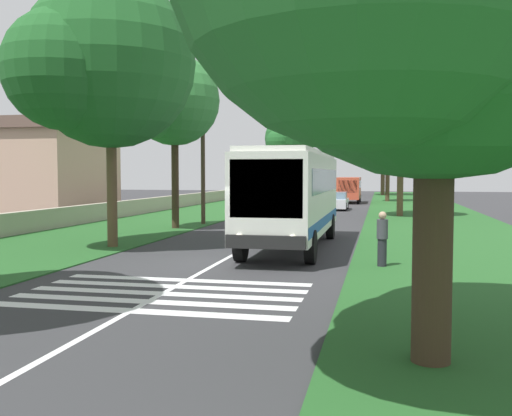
{
  "coord_description": "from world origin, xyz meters",
  "views": [
    {
      "loc": [
        -17.75,
        -5.11,
        2.89
      ],
      "look_at": [
        3.57,
        -0.54,
        1.6
      ],
      "focal_mm": 40.84,
      "sensor_mm": 36.0,
      "label": 1
    }
  ],
  "objects_px": {
    "roadside_tree_left_3": "(289,140)",
    "roadside_tree_left_2": "(171,103)",
    "roadside_building": "(42,168)",
    "utility_pole": "(203,142)",
    "pedestrian": "(382,238)",
    "trailing_car_1": "(336,201)",
    "trailing_minibus_0": "(349,187)",
    "roadside_tree_right_1": "(399,126)",
    "roadside_tree_left_1": "(107,69)",
    "trailing_car_0": "(280,205)",
    "coach_bus": "(293,193)",
    "roadside_tree_right_0": "(382,131)",
    "roadside_tree_right_3": "(386,139)"
  },
  "relations": [
    {
      "from": "trailing_minibus_0",
      "to": "roadside_tree_right_3",
      "type": "bearing_deg",
      "value": -44.75
    },
    {
      "from": "roadside_building",
      "to": "pedestrian",
      "type": "distance_m",
      "value": 30.2
    },
    {
      "from": "coach_bus",
      "to": "roadside_tree_left_3",
      "type": "bearing_deg",
      "value": 9.05
    },
    {
      "from": "trailing_minibus_0",
      "to": "roadside_tree_right_0",
      "type": "xyz_separation_m",
      "value": [
        21.36,
        -3.14,
        6.98
      ]
    },
    {
      "from": "roadside_tree_left_2",
      "to": "roadside_building",
      "type": "bearing_deg",
      "value": 56.76
    },
    {
      "from": "roadside_tree_left_2",
      "to": "roadside_building",
      "type": "distance_m",
      "value": 15.57
    },
    {
      "from": "trailing_car_1",
      "to": "trailing_minibus_0",
      "type": "bearing_deg",
      "value": -2.22
    },
    {
      "from": "roadside_tree_left_2",
      "to": "pedestrian",
      "type": "bearing_deg",
      "value": -134.37
    },
    {
      "from": "trailing_car_0",
      "to": "roadside_tree_left_2",
      "type": "xyz_separation_m",
      "value": [
        -11.88,
        3.71,
        5.87
      ]
    },
    {
      "from": "trailing_car_1",
      "to": "roadside_tree_right_3",
      "type": "distance_m",
      "value": 16.36
    },
    {
      "from": "trailing_car_0",
      "to": "roadside_tree_right_1",
      "type": "height_order",
      "value": "roadside_tree_right_1"
    },
    {
      "from": "coach_bus",
      "to": "roadside_tree_right_1",
      "type": "bearing_deg",
      "value": -13.82
    },
    {
      "from": "roadside_tree_left_3",
      "to": "utility_pole",
      "type": "height_order",
      "value": "roadside_tree_left_3"
    },
    {
      "from": "trailing_car_0",
      "to": "utility_pole",
      "type": "distance_m",
      "value": 10.21
    },
    {
      "from": "trailing_car_0",
      "to": "trailing_minibus_0",
      "type": "xyz_separation_m",
      "value": [
        17.43,
        -3.93,
        0.88
      ]
    },
    {
      "from": "trailing_car_0",
      "to": "roadside_tree_left_3",
      "type": "xyz_separation_m",
      "value": [
        27.92,
        3.71,
        6.23
      ]
    },
    {
      "from": "roadside_tree_left_3",
      "to": "utility_pole",
      "type": "relative_size",
      "value": 1.11
    },
    {
      "from": "coach_bus",
      "to": "roadside_tree_right_3",
      "type": "distance_m",
      "value": 39.67
    },
    {
      "from": "coach_bus",
      "to": "trailing_car_0",
      "type": "relative_size",
      "value": 2.6
    },
    {
      "from": "pedestrian",
      "to": "trailing_car_0",
      "type": "bearing_deg",
      "value": 17.43
    },
    {
      "from": "roadside_tree_right_0",
      "to": "roadside_tree_right_3",
      "type": "height_order",
      "value": "roadside_tree_right_0"
    },
    {
      "from": "roadside_tree_right_3",
      "to": "roadside_building",
      "type": "xyz_separation_m",
      "value": [
        -24.54,
        23.93,
        -3.16
      ]
    },
    {
      "from": "roadside_tree_left_3",
      "to": "roadside_tree_right_0",
      "type": "xyz_separation_m",
      "value": [
        10.87,
        -10.78,
        1.62
      ]
    },
    {
      "from": "roadside_tree_right_3",
      "to": "trailing_car_1",
      "type": "bearing_deg",
      "value": 164.91
    },
    {
      "from": "trailing_car_1",
      "to": "roadside_tree_left_2",
      "type": "distance_m",
      "value": 20.36
    },
    {
      "from": "roadside_tree_left_3",
      "to": "roadside_tree_right_0",
      "type": "bearing_deg",
      "value": -44.77
    },
    {
      "from": "trailing_car_0",
      "to": "roadside_tree_left_1",
      "type": "relative_size",
      "value": 0.41
    },
    {
      "from": "trailing_car_1",
      "to": "utility_pole",
      "type": "bearing_deg",
      "value": 157.12
    },
    {
      "from": "trailing_car_0",
      "to": "trailing_minibus_0",
      "type": "bearing_deg",
      "value": -12.72
    },
    {
      "from": "trailing_minibus_0",
      "to": "roadside_tree_left_1",
      "type": "distance_m",
      "value": 38.06
    },
    {
      "from": "trailing_minibus_0",
      "to": "utility_pole",
      "type": "distance_m",
      "value": 27.41
    },
    {
      "from": "roadside_tree_left_1",
      "to": "pedestrian",
      "type": "distance_m",
      "value": 12.44
    },
    {
      "from": "roadside_building",
      "to": "utility_pole",
      "type": "bearing_deg",
      "value": -111.76
    },
    {
      "from": "trailing_car_0",
      "to": "roadside_tree_left_3",
      "type": "relative_size",
      "value": 0.43
    },
    {
      "from": "roadside_tree_right_0",
      "to": "pedestrian",
      "type": "relative_size",
      "value": 7.29
    },
    {
      "from": "coach_bus",
      "to": "roadside_tree_left_3",
      "type": "relative_size",
      "value": 1.12
    },
    {
      "from": "roadside_tree_left_3",
      "to": "roadside_tree_right_1",
      "type": "relative_size",
      "value": 1.11
    },
    {
      "from": "roadside_tree_right_3",
      "to": "utility_pole",
      "type": "relative_size",
      "value": 0.98
    },
    {
      "from": "utility_pole",
      "to": "roadside_tree_right_0",
      "type": "bearing_deg",
      "value": -11.81
    },
    {
      "from": "roadside_tree_left_3",
      "to": "roadside_tree_left_2",
      "type": "bearing_deg",
      "value": -180.0
    },
    {
      "from": "trailing_car_0",
      "to": "trailing_minibus_0",
      "type": "distance_m",
      "value": 17.89
    },
    {
      "from": "roadside_tree_right_0",
      "to": "roadside_tree_right_3",
      "type": "xyz_separation_m",
      "value": [
        -17.78,
        -0.41,
        -2.05
      ]
    },
    {
      "from": "trailing_car_1",
      "to": "pedestrian",
      "type": "xyz_separation_m",
      "value": [
        -28.61,
        -3.53,
        0.24
      ]
    },
    {
      "from": "coach_bus",
      "to": "roadside_tree_right_0",
      "type": "xyz_separation_m",
      "value": [
        57.03,
        -3.43,
        6.38
      ]
    },
    {
      "from": "trailing_minibus_0",
      "to": "roadside_tree_left_1",
      "type": "xyz_separation_m",
      "value": [
        -36.94,
        7.4,
        5.4
      ]
    },
    {
      "from": "roadside_tree_left_1",
      "to": "utility_pole",
      "type": "height_order",
      "value": "roadside_tree_left_1"
    },
    {
      "from": "trailing_car_1",
      "to": "roadside_tree_right_3",
      "type": "bearing_deg",
      "value": -15.09
    },
    {
      "from": "utility_pole",
      "to": "pedestrian",
      "type": "bearing_deg",
      "value": -143.55
    },
    {
      "from": "trailing_minibus_0",
      "to": "roadside_tree_right_1",
      "type": "distance_m",
      "value": 18.57
    },
    {
      "from": "roadside_tree_left_1",
      "to": "roadside_tree_right_1",
      "type": "bearing_deg",
      "value": -30.81
    }
  ]
}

